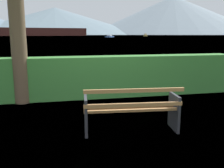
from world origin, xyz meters
TOP-DOWN VIEW (x-y plane):
  - ground_plane at (0.00, 0.00)m, footprint 1400.00×1400.00m
  - water_surface at (0.00, 306.24)m, footprint 620.00×620.00m
  - park_bench at (-0.01, -0.06)m, footprint 1.77×0.73m
  - hedge_row at (0.00, 2.72)m, footprint 7.85×0.62m
  - cargo_ship_large at (-33.03, 238.36)m, footprint 106.73×37.65m
  - fishing_boat_near at (62.43, 172.40)m, footprint 3.60×6.39m
  - sailboat_mid at (26.03, 125.35)m, footprint 6.32×8.76m
  - distant_hills at (53.41, 550.17)m, footprint 829.37×407.24m

SIDE VIEW (x-z plane):
  - ground_plane at x=0.00m, z-range 0.00..0.00m
  - water_surface at x=0.00m, z-range 0.00..0.00m
  - park_bench at x=-0.01m, z-range -0.01..0.86m
  - sailboat_mid at x=26.03m, z-range -0.20..1.14m
  - hedge_row at x=0.00m, z-range 0.00..1.15m
  - fishing_boat_near at x=62.43m, z-range -0.28..1.78m
  - cargo_ship_large at x=-33.03m, z-range -4.85..17.17m
  - distant_hills at x=53.41m, z-range -6.23..79.15m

